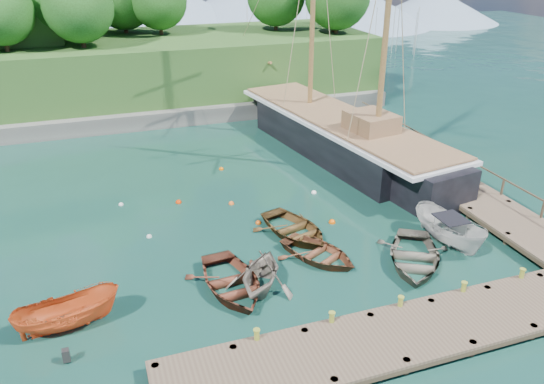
{
  "coord_description": "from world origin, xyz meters",
  "views": [
    {
      "loc": [
        -8.45,
        -19.63,
        13.73
      ],
      "look_at": [
        -0.32,
        3.82,
        2.0
      ],
      "focal_mm": 35.0,
      "sensor_mm": 36.0,
      "label": 1
    }
  ],
  "objects": [
    {
      "name": "bollard_2",
      "position": [
        2.0,
        -5.1,
        0.0
      ],
      "size": [
        0.26,
        0.26,
        0.45
      ],
      "primitive_type": "cylinder",
      "color": "olive",
      "rests_on": "ground"
    },
    {
      "name": "rowboat_0",
      "position": [
        -3.86,
        -1.01,
        0.0
      ],
      "size": [
        3.77,
        5.02,
        0.99
      ],
      "primitive_type": "imported",
      "rotation": [
        0.0,
        0.0,
        0.08
      ],
      "color": "#5D2D1D",
      "rests_on": "ground"
    },
    {
      "name": "bollard_0",
      "position": [
        -4.0,
        -5.1,
        0.0
      ],
      "size": [
        0.26,
        0.26,
        0.45
      ],
      "primitive_type": "cylinder",
      "color": "olive",
      "rests_on": "ground"
    },
    {
      "name": "mooring_buoy_0",
      "position": [
        -6.68,
        4.75,
        0.0
      ],
      "size": [
        0.28,
        0.28,
        0.28
      ],
      "primitive_type": "sphere",
      "color": "silver",
      "rests_on": "ground"
    },
    {
      "name": "headland",
      "position": [
        -12.88,
        31.36,
        5.54
      ],
      "size": [
        51.0,
        19.31,
        12.9
      ],
      "color": "#474744",
      "rests_on": "ground"
    },
    {
      "name": "rowboat_4",
      "position": [
        0.46,
        2.5,
        0.0
      ],
      "size": [
        4.38,
        5.29,
        0.95
      ],
      "primitive_type": "imported",
      "rotation": [
        0.0,
        0.0,
        0.27
      ],
      "color": "#4D3418",
      "rests_on": "ground"
    },
    {
      "name": "bollard_3",
      "position": [
        5.0,
        -5.1,
        0.0
      ],
      "size": [
        0.26,
        0.26,
        0.45
      ],
      "primitive_type": "cylinder",
      "color": "olive",
      "rests_on": "ground"
    },
    {
      "name": "motorboat_orange",
      "position": [
        -10.53,
        -1.4,
        0.0
      ],
      "size": [
        4.24,
        2.05,
        1.57
      ],
      "primitive_type": "imported",
      "rotation": [
        0.0,
        0.0,
        1.7
      ],
      "color": "#CB4F1E",
      "rests_on": "ground"
    },
    {
      "name": "mooring_buoy_3",
      "position": [
        3.4,
        6.84,
        0.0
      ],
      "size": [
        0.31,
        0.31,
        0.31
      ],
      "primitive_type": "sphere",
      "color": "white",
      "rests_on": "ground"
    },
    {
      "name": "dock_near",
      "position": [
        2.0,
        -6.5,
        0.43
      ],
      "size": [
        20.0,
        3.2,
        1.1
      ],
      "color": "brown",
      "rests_on": "ground"
    },
    {
      "name": "cabin_boat_white",
      "position": [
        7.43,
        -0.78,
        0.0
      ],
      "size": [
        2.24,
        4.72,
        1.76
      ],
      "primitive_type": "imported",
      "rotation": [
        0.0,
        0.0,
        0.12
      ],
      "color": "beige",
      "rests_on": "ground"
    },
    {
      "name": "distant_ridge",
      "position": [
        4.3,
        70.0,
        4.35
      ],
      "size": [
        117.0,
        40.0,
        10.0
      ],
      "color": "#728CA5",
      "rests_on": "ground"
    },
    {
      "name": "schooner",
      "position": [
        7.73,
        12.41,
        1.15
      ],
      "size": [
        8.32,
        28.15,
        20.83
      ],
      "rotation": [
        0.0,
        0.0,
        0.16
      ],
      "color": "black",
      "rests_on": "ground"
    },
    {
      "name": "mooring_buoy_2",
      "position": [
        -0.93,
        4.3,
        0.0
      ],
      "size": [
        0.32,
        0.32,
        0.32
      ],
      "primitive_type": "sphere",
      "color": "#D4520E",
      "rests_on": "ground"
    },
    {
      "name": "mooring_buoy_7",
      "position": [
        2.86,
        3.08,
        0.0
      ],
      "size": [
        0.37,
        0.37,
        0.37
      ],
      "primitive_type": "sphere",
      "color": "#ED5603",
      "rests_on": "ground"
    },
    {
      "name": "mooring_buoy_4",
      "position": [
        -4.56,
        8.21,
        0.0
      ],
      "size": [
        0.35,
        0.35,
        0.35
      ],
      "primitive_type": "sphere",
      "color": "red",
      "rests_on": "ground"
    },
    {
      "name": "mooring_buoy_1",
      "position": [
        -1.7,
        7.04,
        0.0
      ],
      "size": [
        0.32,
        0.32,
        0.32
      ],
      "primitive_type": "sphere",
      "color": "orange",
      "rests_on": "ground"
    },
    {
      "name": "dock_east",
      "position": [
        11.5,
        7.0,
        0.43
      ],
      "size": [
        3.2,
        24.0,
        1.1
      ],
      "color": "brown",
      "rests_on": "ground"
    },
    {
      "name": "mooring_buoy_5",
      "position": [
        -0.99,
        12.24,
        0.0
      ],
      "size": [
        0.31,
        0.31,
        0.31
      ],
      "primitive_type": "sphere",
      "color": "#E05C00",
      "rests_on": "ground"
    },
    {
      "name": "rowboat_3",
      "position": [
        4.75,
        -1.85,
        0.0
      ],
      "size": [
        5.51,
        5.99,
        1.01
      ],
      "primitive_type": "imported",
      "rotation": [
        0.0,
        0.0,
        -0.54
      ],
      "color": "#5F5A4C",
      "rests_on": "ground"
    },
    {
      "name": "rowboat_2",
      "position": [
        0.72,
        0.02,
        0.0
      ],
      "size": [
        4.49,
        4.97,
        0.84
      ],
      "primitive_type": "imported",
      "rotation": [
        0.0,
        0.0,
        0.49
      ],
      "color": "brown",
      "rests_on": "ground"
    },
    {
      "name": "rowboat_1",
      "position": [
        -2.64,
        -1.36,
        0.0
      ],
      "size": [
        4.49,
        4.64,
        1.87
      ],
      "primitive_type": "imported",
      "rotation": [
        0.0,
        0.0,
        -0.56
      ],
      "color": "#6F665A",
      "rests_on": "ground"
    },
    {
      "name": "ground",
      "position": [
        0.0,
        0.0,
        0.0
      ],
      "size": [
        160.0,
        160.0,
        0.0
      ],
      "primitive_type": "plane",
      "color": "#15382A",
      "rests_on": "ground"
    },
    {
      "name": "bollard_4",
      "position": [
        8.0,
        -5.1,
        0.0
      ],
      "size": [
        0.26,
        0.26,
        0.45
      ],
      "primitive_type": "cylinder",
      "color": "olive",
      "rests_on": "ground"
    },
    {
      "name": "bollard_1",
      "position": [
        -1.0,
        -5.1,
        0.0
      ],
      "size": [
        0.26,
        0.26,
        0.45
      ],
      "primitive_type": "cylinder",
      "color": "olive",
      "rests_on": "ground"
    },
    {
      "name": "mooring_buoy_6",
      "position": [
        -7.75,
        9.0,
        0.0
      ],
      "size": [
        0.29,
        0.29,
        0.29
      ],
      "primitive_type": "sphere",
      "color": "silver",
      "rests_on": "ground"
    }
  ]
}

